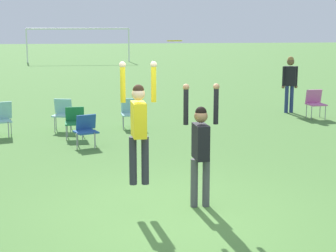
# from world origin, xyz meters

# --- Properties ---
(ground_plane) EXTENTS (120.00, 120.00, 0.00)m
(ground_plane) POSITION_xyz_m (0.00, 0.00, 0.00)
(ground_plane) COLOR #4C7A38
(person_jumping) EXTENTS (0.58, 0.44, 1.94)m
(person_jumping) POSITION_xyz_m (-0.51, 0.23, 1.45)
(person_jumping) COLOR #2D2D38
(person_jumping) RESTS_ON ground_plane
(person_defending) EXTENTS (0.59, 0.45, 2.02)m
(person_defending) POSITION_xyz_m (0.49, 0.32, 1.06)
(person_defending) COLOR #4C4C51
(person_defending) RESTS_ON ground_plane
(frisbee) EXTENTS (0.23, 0.23, 0.03)m
(frisbee) POSITION_xyz_m (0.03, 0.10, 2.69)
(frisbee) COLOR yellow
(camping_chair_0) EXTENTS (0.60, 0.65, 0.85)m
(camping_chair_0) POSITION_xyz_m (-2.19, 7.06, 0.50)
(camping_chair_0) COLOR gray
(camping_chair_0) RESTS_ON ground_plane
(camping_chair_1) EXTENTS (0.56, 0.60, 0.87)m
(camping_chair_1) POSITION_xyz_m (5.35, 8.05, 0.52)
(camping_chair_1) COLOR gray
(camping_chair_1) RESTS_ON ground_plane
(camping_chair_2) EXTENTS (0.50, 0.54, 0.78)m
(camping_chair_2) POSITION_xyz_m (-1.82, 5.99, 0.46)
(camping_chair_2) COLOR gray
(camping_chair_2) RESTS_ON ground_plane
(camping_chair_3) EXTENTS (0.60, 0.65, 0.88)m
(camping_chair_3) POSITION_xyz_m (-3.72, 6.46, 0.50)
(camping_chair_3) COLOR gray
(camping_chair_3) RESTS_ON ground_plane
(camping_chair_4) EXTENTS (0.57, 0.61, 0.81)m
(camping_chair_4) POSITION_xyz_m (-0.32, 7.19, 0.47)
(camping_chair_4) COLOR gray
(camping_chair_4) RESTS_ON ground_plane
(camping_chair_5) EXTENTS (0.65, 0.70, 0.74)m
(camping_chair_5) POSITION_xyz_m (-1.50, 4.96, 0.43)
(camping_chair_5) COLOR gray
(camping_chair_5) RESTS_ON ground_plane
(person_spectator_near) EXTENTS (0.53, 0.36, 1.82)m
(person_spectator_near) POSITION_xyz_m (4.89, 9.13, 1.10)
(person_spectator_near) COLOR navy
(person_spectator_near) RESTS_ON ground_plane
(soccer_goal) EXTENTS (7.10, 0.10, 2.35)m
(soccer_goal) POSITION_xyz_m (-2.86, 31.33, 1.84)
(soccer_goal) COLOR white
(soccer_goal) RESTS_ON ground_plane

